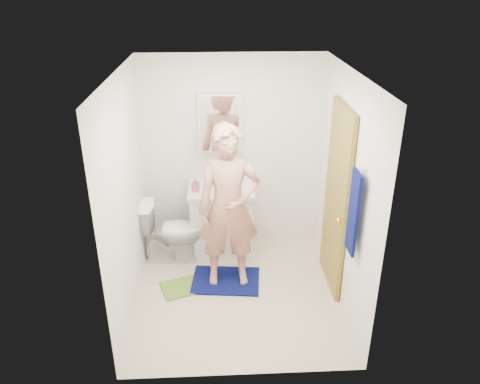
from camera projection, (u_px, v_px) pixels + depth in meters
name	position (u px, v px, depth m)	size (l,w,h in m)	color
floor	(237.00, 291.00, 5.21)	(2.20, 2.40, 0.02)	beige
ceiling	(236.00, 71.00, 4.18)	(2.20, 2.40, 0.02)	white
wall_back	(232.00, 152.00, 5.79)	(2.20, 0.02, 2.40)	white
wall_front	(244.00, 260.00, 3.60)	(2.20, 0.02, 2.40)	white
wall_left	(125.00, 196.00, 4.64)	(0.02, 2.40, 2.40)	white
wall_right	(346.00, 191.00, 4.75)	(0.02, 2.40, 2.40)	white
vanity_cabinet	(222.00, 220.00, 5.85)	(0.75, 0.55, 0.80)	white
countertop	(221.00, 189.00, 5.67)	(0.79, 0.59, 0.05)	white
sink_basin	(221.00, 188.00, 5.67)	(0.40, 0.40, 0.03)	white
faucet	(221.00, 177.00, 5.80)	(0.03, 0.03, 0.12)	silver
medicine_cabinet	(220.00, 122.00, 5.55)	(0.50, 0.12, 0.70)	white
mirror_panel	(220.00, 124.00, 5.49)	(0.46, 0.01, 0.66)	white
door	(336.00, 200.00, 4.95)	(0.05, 0.80, 2.05)	olive
door_knob	(339.00, 221.00, 4.70)	(0.07, 0.07, 0.07)	gold
towel	(354.00, 213.00, 4.21)	(0.03, 0.24, 0.80)	#080F51
towel_hook	(363.00, 170.00, 4.03)	(0.02, 0.02, 0.06)	silver
toilet	(171.00, 231.00, 5.65)	(0.43, 0.75, 0.76)	white
bath_mat	(226.00, 280.00, 5.36)	(0.76, 0.54, 0.02)	#080F51
green_rug	(181.00, 287.00, 5.24)	(0.42, 0.35, 0.02)	olive
soap_dispenser	(196.00, 184.00, 5.55)	(0.08, 0.08, 0.17)	#B75568
toothbrush_cup	(230.00, 179.00, 5.77)	(0.13, 0.13, 0.11)	#5F4497
man	(229.00, 208.00, 4.98)	(0.67, 0.44, 1.84)	tan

